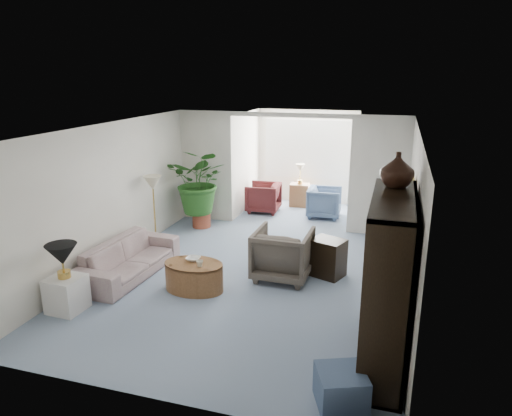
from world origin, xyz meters
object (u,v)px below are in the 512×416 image
(sofa, at_px, (129,258))
(coffee_cup, at_px, (200,264))
(entertainment_cabinet, at_px, (388,283))
(sunroom_table, at_px, (300,195))
(table_lamp, at_px, (62,255))
(ottoman, at_px, (341,388))
(sunroom_chair_blue, at_px, (324,202))
(framed_picture, at_px, (412,194))
(floor_lamp, at_px, (153,183))
(sunroom_chair_maroon, at_px, (263,197))
(coffee_bowl, at_px, (193,259))
(coffee_table, at_px, (194,276))
(end_table, at_px, (67,294))
(cabinet_urn, at_px, (397,170))
(side_table_dark, at_px, (327,258))
(wingback_chair, at_px, (283,254))
(plant_pot, at_px, (201,220))

(sofa, xyz_separation_m, coffee_cup, (1.43, -0.31, 0.20))
(entertainment_cabinet, bearing_deg, sunroom_table, 110.13)
(table_lamp, distance_m, sunroom_table, 6.71)
(ottoman, height_order, sunroom_table, sunroom_table)
(sofa, height_order, sunroom_chair_blue, sunroom_chair_blue)
(framed_picture, bearing_deg, floor_lamp, 164.78)
(sunroom_chair_maroon, bearing_deg, coffee_cup, 0.91)
(coffee_bowl, bearing_deg, coffee_table, -63.43)
(sunroom_chair_blue, bearing_deg, entertainment_cabinet, -167.02)
(sofa, bearing_deg, entertainment_cabinet, -104.07)
(end_table, relative_size, floor_lamp, 1.43)
(coffee_cup, distance_m, cabinet_urn, 3.30)
(framed_picture, distance_m, ottoman, 2.91)
(coffee_cup, bearing_deg, side_table_dark, 35.03)
(end_table, height_order, wingback_chair, wingback_chair)
(coffee_bowl, relative_size, cabinet_urn, 0.54)
(ottoman, bearing_deg, coffee_bowl, 140.65)
(coffee_table, distance_m, sunroom_chair_blue, 4.66)
(sunroom_chair_maroon, height_order, sunroom_table, sunroom_chair_maroon)
(floor_lamp, bearing_deg, side_table_dark, -8.63)
(coffee_table, height_order, coffee_bowl, coffee_bowl)
(coffee_cup, xyz_separation_m, sunroom_chair_maroon, (-0.29, 4.56, -0.14))
(floor_lamp, bearing_deg, sunroom_table, 58.16)
(sofa, xyz_separation_m, wingback_chair, (2.50, 0.64, 0.12))
(table_lamp, distance_m, wingback_chair, 3.39)
(plant_pot, xyz_separation_m, sunroom_chair_maroon, (0.99, 1.53, 0.20))
(end_table, bearing_deg, entertainment_cabinet, 0.73)
(coffee_table, height_order, coffee_cup, coffee_cup)
(framed_picture, height_order, ottoman, framed_picture)
(floor_lamp, height_order, sunroom_table, floor_lamp)
(entertainment_cabinet, relative_size, ottoman, 4.17)
(end_table, height_order, coffee_cup, coffee_cup)
(coffee_bowl, distance_m, side_table_dark, 2.24)
(coffee_table, distance_m, ottoman, 3.25)
(sofa, height_order, ottoman, sofa)
(coffee_cup, distance_m, entertainment_cabinet, 2.98)
(end_table, height_order, ottoman, end_table)
(floor_lamp, bearing_deg, end_table, -87.92)
(sofa, distance_m, ottoman, 4.42)
(end_table, relative_size, cabinet_urn, 1.25)
(sunroom_chair_maroon, bearing_deg, entertainment_cabinet, 26.16)
(framed_picture, xyz_separation_m, coffee_bowl, (-3.20, -0.29, -1.22))
(floor_lamp, distance_m, ottoman, 5.64)
(framed_picture, distance_m, end_table, 5.08)
(entertainment_cabinet, distance_m, sunroom_chair_maroon, 6.37)
(cabinet_urn, bearing_deg, wingback_chair, 139.71)
(table_lamp, xyz_separation_m, coffee_bowl, (1.43, 1.24, -0.39))
(coffee_table, distance_m, plant_pot, 3.14)
(end_table, height_order, table_lamp, table_lamp)
(ottoman, relative_size, sunroom_table, 0.84)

